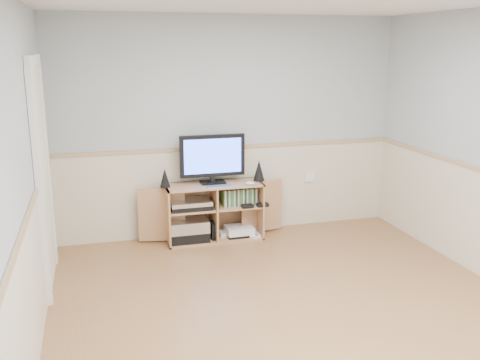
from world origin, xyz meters
The scene contains 11 objects.
room centered at (-0.06, 0.12, 1.22)m, with size 4.04×4.54×2.54m.
media_cabinet centered at (-0.25, 2.07, 0.33)m, with size 1.69×0.41×0.65m.
monitor centered at (-0.25, 2.06, 0.95)m, with size 0.74×0.18×0.55m.
speaker_left centered at (-0.79, 2.04, 0.75)m, with size 0.11×0.11×0.21m, color black.
speaker_right centered at (0.29, 2.04, 0.77)m, with size 0.13×0.13×0.24m, color black.
keyboard centered at (-0.21, 1.88, 0.66)m, with size 0.27×0.11×0.01m, color silver.
mouse centered at (0.14, 1.88, 0.67)m, with size 0.10×0.06×0.04m, color white.
av_components centered at (-0.54, 2.02, 0.22)m, with size 0.53×0.34×0.47m.
game_consoles centered at (0.03, 2.00, 0.07)m, with size 0.45×0.30×0.11m.
game_cases centered at (0.04, 2.00, 0.48)m, with size 0.39×0.14×0.19m, color #3F8C3F.
wall_outlet centered at (1.00, 2.23, 0.60)m, with size 0.12×0.03×0.12m, color white.
Camera 1 is at (-1.53, -3.65, 2.15)m, focal length 40.00 mm.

